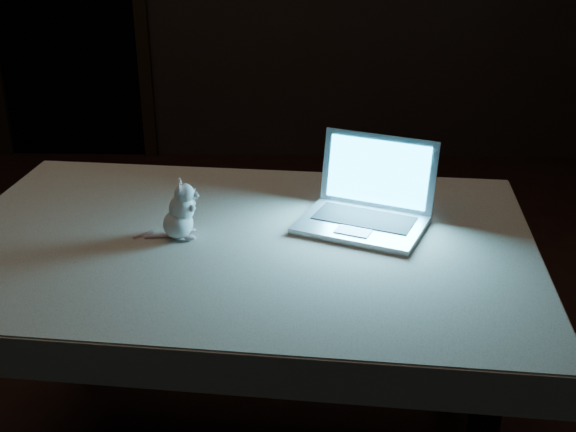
# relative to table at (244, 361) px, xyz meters

# --- Properties ---
(floor) EXTENTS (5.00, 5.00, 0.00)m
(floor) POSITION_rel_table_xyz_m (-0.26, 0.38, -0.39)
(floor) COLOR black
(floor) RESTS_ON ground
(table) EXTENTS (1.52, 1.05, 0.77)m
(table) POSITION_rel_table_xyz_m (0.00, 0.00, 0.00)
(table) COLOR black
(table) RESTS_ON floor
(tablecloth) EXTENTS (1.76, 1.39, 0.10)m
(tablecloth) POSITION_rel_table_xyz_m (0.01, 0.04, 0.34)
(tablecloth) COLOR beige
(tablecloth) RESTS_ON table
(laptop) EXTENTS (0.42, 0.39, 0.22)m
(laptop) POSITION_rel_table_xyz_m (0.32, 0.07, 0.51)
(laptop) COLOR silver
(laptop) RESTS_ON tablecloth
(plush_mouse) EXTENTS (0.12, 0.12, 0.16)m
(plush_mouse) POSITION_rel_table_xyz_m (-0.16, -0.00, 0.47)
(plush_mouse) COLOR silver
(plush_mouse) RESTS_ON tablecloth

